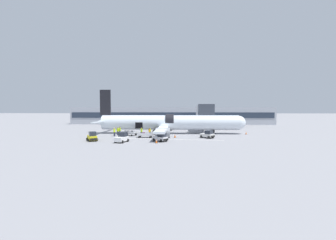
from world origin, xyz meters
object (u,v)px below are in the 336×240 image
ground_crew_helper (114,132)px  ground_crew_marshal (118,131)px  baggage_tug_lead (161,138)px  baggage_cart_queued (145,135)px  ground_crew_loader_a (150,131)px  baggage_cart_loading (130,133)px  baggage_tug_rear (92,137)px  ground_crew_loader_b (149,132)px  baggage_tug_mid (122,138)px  ground_crew_driver (142,131)px  airplane (168,123)px  suitcase_on_tarmac_upright (120,136)px  ground_crew_supervisor (120,130)px  baggage_tug_spare (208,135)px

ground_crew_helper → ground_crew_marshal: ground_crew_helper is taller
baggage_tug_lead → baggage_cart_queued: (-3.58, 5.47, -0.15)m
ground_crew_loader_a → ground_crew_helper: bearing=-156.2°
baggage_cart_loading → baggage_cart_queued: bearing=-37.3°
baggage_tug_rear → ground_crew_helper: ground_crew_helper is taller
baggage_cart_queued → ground_crew_helper: (-6.95, 1.76, 0.47)m
ground_crew_loader_b → baggage_tug_rear: bearing=-138.8°
baggage_tug_mid → ground_crew_loader_a: baggage_tug_mid is taller
ground_crew_driver → ground_crew_marshal: ground_crew_driver is taller
airplane → suitcase_on_tarmac_upright: bearing=-145.2°
ground_crew_supervisor → baggage_cart_loading: bearing=-36.8°
suitcase_on_tarmac_upright → baggage_tug_rear: bearing=-119.4°
ground_crew_loader_a → ground_crew_helper: 7.96m
baggage_tug_mid → ground_crew_marshal: size_ratio=1.82×
baggage_tug_mid → baggage_tug_spare: size_ratio=1.08×
baggage_cart_loading → suitcase_on_tarmac_upright: baggage_cart_loading is taller
ground_crew_supervisor → baggage_tug_mid: bearing=-73.5°
ground_crew_supervisor → ground_crew_marshal: 1.33m
airplane → suitcase_on_tarmac_upright: (-9.75, -6.78, -2.30)m
ground_crew_loader_a → ground_crew_driver: (-1.59, -2.26, 0.12)m
ground_crew_loader_a → ground_crew_supervisor: ground_crew_supervisor is taller
airplane → baggage_tug_rear: 18.63m
baggage_tug_spare → ground_crew_driver: ground_crew_driver is taller
baggage_tug_rear → ground_crew_loader_a: bearing=48.0°
baggage_tug_lead → baggage_tug_rear: size_ratio=0.93×
ground_crew_supervisor → ground_crew_helper: ground_crew_helper is taller
baggage_cart_loading → ground_crew_driver: bearing=-5.8°
baggage_tug_mid → baggage_tug_spare: bearing=22.1°
baggage_cart_loading → ground_crew_driver: size_ratio=2.31×
baggage_tug_lead → suitcase_on_tarmac_upright: size_ratio=4.87×
baggage_cart_loading → ground_crew_marshal: size_ratio=2.32×
ground_crew_loader_b → ground_crew_marshal: bearing=173.6°
baggage_tug_mid → ground_crew_marshal: bearing=109.0°
baggage_tug_spare → ground_crew_helper: size_ratio=1.64×
baggage_tug_rear → baggage_tug_spare: baggage_tug_rear is taller
baggage_cart_loading → ground_crew_loader_b: size_ratio=2.50×
suitcase_on_tarmac_upright → baggage_tug_spare: bearing=-3.6°
ground_crew_loader_a → ground_crew_loader_b: size_ratio=0.94×
baggage_cart_queued → baggage_tug_mid: bearing=-115.0°
baggage_tug_mid → suitcase_on_tarmac_upright: size_ratio=5.40×
baggage_cart_loading → suitcase_on_tarmac_upright: bearing=-125.9°
ground_crew_loader_a → baggage_tug_lead: bearing=-72.8°
baggage_tug_lead → baggage_tug_mid: size_ratio=0.90×
baggage_tug_spare → ground_crew_supervisor: (-19.25, 5.32, 0.27)m
baggage_tug_mid → ground_crew_supervisor: (-3.48, 11.73, 0.19)m
baggage_tug_lead → ground_crew_driver: bearing=120.6°
airplane → suitcase_on_tarmac_upright: airplane is taller
baggage_cart_queued → ground_crew_driver: 3.02m
baggage_cart_loading → ground_crew_driver: 2.71m
baggage_tug_lead → ground_crew_helper: 12.77m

